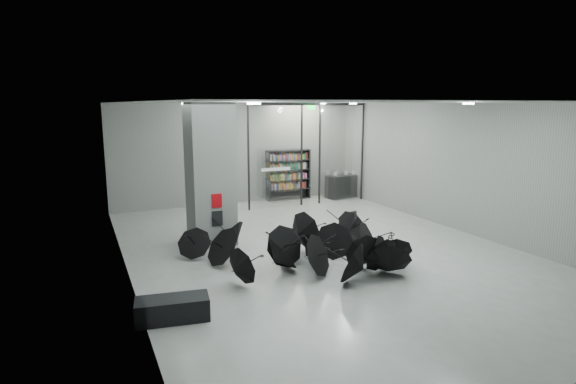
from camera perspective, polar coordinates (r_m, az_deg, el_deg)
name	(u,v)px	position (r m, az deg, el deg)	size (l,w,h in m)	color
room	(322,147)	(12.39, 4.15, 5.50)	(14.00, 14.02, 4.01)	gray
column	(210,174)	(13.42, -9.48, 2.16)	(1.20, 1.20, 4.00)	slate
fire_cabinet	(217,201)	(12.95, -8.68, -1.06)	(0.28, 0.04, 0.38)	#A50A07
info_panel	(217,218)	(13.06, -8.62, -3.20)	(0.30, 0.03, 0.42)	black
exit_sign	(311,108)	(18.15, 2.85, 10.25)	(0.30, 0.06, 0.15)	#0CE533
glass_partition	(308,150)	(18.41, 2.50, 5.15)	(5.06, 0.08, 4.00)	silver
bench	(172,309)	(9.19, -13.91, -13.68)	(1.34, 0.57, 0.43)	black
bookshelf	(288,175)	(19.54, 0.05, 2.12)	(1.90, 0.38, 2.08)	black
shop_counter	(344,186)	(20.21, 6.82, 0.72)	(1.61, 0.64, 0.97)	black
umbrella_cluster	(314,251)	(11.87, 3.22, -7.22)	(5.89, 4.99, 1.30)	black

